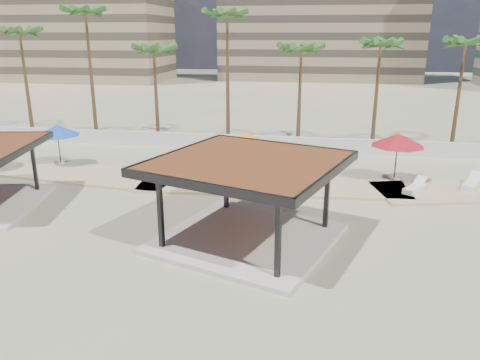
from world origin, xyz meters
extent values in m
plane|color=tan|center=(0.00, 0.00, 0.00)|extent=(200.00, 200.00, 0.00)
cube|color=#C6B284|center=(-12.00, 7.50, 0.06)|extent=(16.40, 6.19, 0.24)
cube|color=#C6B284|center=(2.00, 7.00, 0.06)|extent=(16.24, 5.11, 0.24)
cube|color=silver|center=(0.00, 16.00, 0.60)|extent=(56.00, 0.30, 1.20)
cube|color=#847259|center=(4.00, 78.00, 14.00)|extent=(38.00, 16.00, 28.00)
cube|color=beige|center=(1.71, -0.81, 0.11)|extent=(9.07, 9.07, 0.22)
cube|color=black|center=(-1.72, -2.46, 1.83)|extent=(0.25, 0.25, 3.23)
cube|color=black|center=(0.07, 2.63, 1.83)|extent=(0.25, 0.25, 3.23)
cube|color=black|center=(3.36, -4.24, 1.83)|extent=(0.25, 0.25, 3.23)
cube|color=black|center=(5.15, 0.84, 1.83)|extent=(0.25, 0.25, 3.23)
cube|color=brown|center=(1.71, -0.81, 3.60)|extent=(9.34, 9.34, 0.30)
cube|color=black|center=(0.50, -4.27, 3.60)|extent=(7.06, 2.59, 0.37)
cube|color=black|center=(2.93, 2.65, 3.60)|extent=(7.06, 2.59, 0.37)
cube|color=black|center=(-1.74, 0.41, 3.60)|extent=(2.59, 7.06, 0.37)
cube|color=black|center=(5.17, -2.03, 3.60)|extent=(2.59, 7.06, 0.37)
cube|color=black|center=(-11.37, 3.64, 1.67)|extent=(0.21, 0.21, 2.95)
cube|color=black|center=(-10.04, 1.40, 3.28)|extent=(1.38, 6.68, 0.33)
cylinder|color=beige|center=(0.34, 7.71, 0.25)|extent=(0.57, 0.57, 0.14)
cylinder|color=#262628|center=(0.34, 7.71, 1.56)|extent=(0.08, 0.08, 2.75)
cone|color=#F8A50B|center=(0.34, 7.71, 2.74)|extent=(3.71, 3.71, 0.80)
cylinder|color=beige|center=(9.43, 9.20, 0.25)|extent=(0.57, 0.57, 0.14)
cylinder|color=#262628|center=(9.43, 9.20, 1.54)|extent=(0.08, 0.08, 2.71)
cone|color=#A8171F|center=(9.43, 9.20, 2.70)|extent=(3.99, 3.99, 0.79)
cylinder|color=beige|center=(-13.06, 9.20, 0.24)|extent=(0.53, 0.53, 0.13)
cylinder|color=#262628|center=(-13.06, 9.20, 1.44)|extent=(0.07, 0.07, 2.53)
cone|color=blue|center=(-13.06, 9.20, 2.53)|extent=(3.13, 3.13, 0.74)
cube|color=white|center=(-2.19, 6.28, 0.33)|extent=(1.59, 2.20, 0.29)
cube|color=white|center=(-2.19, 6.28, 0.50)|extent=(1.59, 2.20, 0.06)
cube|color=white|center=(-2.55, 7.01, 0.76)|extent=(0.94, 0.95, 0.53)
cube|color=white|center=(10.23, 6.97, 0.31)|extent=(1.53, 1.84, 0.25)
cube|color=white|center=(10.23, 6.97, 0.46)|extent=(1.53, 1.84, 0.05)
cube|color=white|center=(10.63, 7.55, 0.68)|extent=(0.84, 0.85, 0.46)
cube|color=white|center=(13.68, 8.25, 0.32)|extent=(1.54, 2.05, 0.27)
cube|color=white|center=(13.68, 8.25, 0.48)|extent=(1.54, 2.05, 0.06)
cube|color=white|center=(14.05, 8.92, 0.72)|extent=(0.89, 0.90, 0.50)
cone|color=brown|center=(-21.00, 18.30, 4.60)|extent=(0.36, 0.36, 9.21)
ellipsoid|color=#2B5D20|center=(-21.00, 18.30, 8.96)|extent=(3.00, 3.00, 1.80)
cone|color=brown|center=(-15.00, 18.70, 5.40)|extent=(0.36, 0.36, 10.80)
ellipsoid|color=#2B5D20|center=(-15.00, 18.70, 10.55)|extent=(3.00, 3.00, 1.80)
cone|color=brown|center=(-9.00, 18.10, 3.91)|extent=(0.36, 0.36, 7.82)
ellipsoid|color=#2B5D20|center=(-9.00, 18.10, 7.57)|extent=(3.00, 3.00, 1.80)
cone|color=brown|center=(-3.00, 18.90, 5.26)|extent=(0.36, 0.36, 10.51)
ellipsoid|color=#2B5D20|center=(-3.00, 18.90, 10.26)|extent=(3.00, 3.00, 1.80)
cone|color=brown|center=(3.00, 18.40, 3.96)|extent=(0.36, 0.36, 7.92)
ellipsoid|color=#2B5D20|center=(3.00, 18.40, 7.67)|extent=(3.00, 3.00, 1.80)
cone|color=brown|center=(9.00, 18.60, 4.15)|extent=(0.36, 0.36, 8.30)
ellipsoid|color=#2B5D20|center=(9.00, 18.60, 8.05)|extent=(3.00, 3.00, 1.80)
cone|color=brown|center=(15.00, 18.20, 4.22)|extent=(0.36, 0.36, 8.44)
ellipsoid|color=#2B5D20|center=(15.00, 18.20, 8.19)|extent=(3.00, 3.00, 1.80)
camera|label=1|loc=(4.59, -19.84, 8.90)|focal=35.00mm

